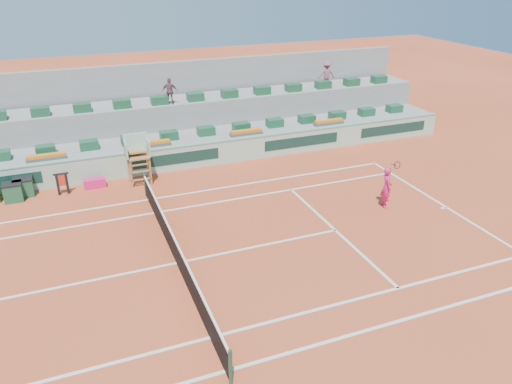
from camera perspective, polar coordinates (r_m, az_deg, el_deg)
ground at (r=18.03m, az=-9.05°, el=-8.03°), size 90.00×90.00×0.00m
seating_tier_lower at (r=27.32m, az=-14.30°, el=4.74°), size 36.00×4.00×1.20m
seating_tier_upper at (r=28.61m, az=-14.92°, el=7.08°), size 36.00×2.40×2.60m
stadium_back_wall at (r=29.89m, az=-15.54°, el=9.58°), size 36.00×0.40×4.40m
player_bag at (r=24.56m, az=-17.95°, el=0.98°), size 0.99×0.44×0.44m
spectator_mid at (r=27.69m, az=-9.80°, el=11.29°), size 0.90×0.61×1.41m
spectator_right at (r=31.52m, az=8.06°, el=13.21°), size 1.10×0.77×1.55m
court_lines at (r=18.02m, az=-9.05°, el=-8.01°), size 23.89×11.09×0.01m
tennis_net at (r=17.75m, az=-9.16°, el=-6.60°), size 0.10×11.97×1.10m
advertising_hoarding at (r=25.26m, az=-13.52°, el=3.23°), size 36.00×0.34×1.26m
umpire_chair at (r=24.01m, az=-13.41°, el=4.41°), size 1.10×0.90×2.40m
seat_row_lower at (r=26.21m, az=-14.20°, el=5.79°), size 32.90×0.60×0.44m
seat_row_upper at (r=27.62m, az=-15.10°, el=9.72°), size 32.90×0.60×0.44m
flower_planters at (r=25.36m, az=-17.25°, el=4.56°), size 26.80×0.36×0.28m
drink_cooler_a at (r=24.80m, az=-25.01°, el=0.52°), size 0.84×0.73×0.84m
drink_cooler_b at (r=24.47m, az=-26.01°, el=0.00°), size 0.81×0.70×0.84m
towel_rack at (r=24.18m, az=-21.28°, el=1.07°), size 0.67×0.11×1.03m
tennis_player at (r=22.00m, az=14.69°, el=0.56°), size 0.61×0.94×2.28m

